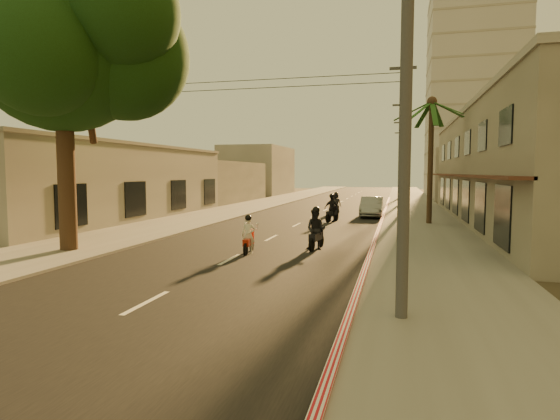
# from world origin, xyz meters

# --- Properties ---
(ground) EXTENTS (160.00, 160.00, 0.00)m
(ground) POSITION_xyz_m (0.00, 0.00, 0.00)
(ground) COLOR #383023
(ground) RESTS_ON ground
(road) EXTENTS (10.00, 140.00, 0.02)m
(road) POSITION_xyz_m (0.00, 20.00, 0.01)
(road) COLOR black
(road) RESTS_ON ground
(sidewalk_right) EXTENTS (5.00, 140.00, 0.12)m
(sidewalk_right) POSITION_xyz_m (7.50, 20.00, 0.06)
(sidewalk_right) COLOR slate
(sidewalk_right) RESTS_ON ground
(sidewalk_left) EXTENTS (5.00, 140.00, 0.12)m
(sidewalk_left) POSITION_xyz_m (-7.50, 20.00, 0.06)
(sidewalk_left) COLOR slate
(sidewalk_left) RESTS_ON ground
(curb_stripe) EXTENTS (0.20, 60.00, 0.20)m
(curb_stripe) POSITION_xyz_m (5.10, 15.00, 0.10)
(curb_stripe) COLOR #B41320
(curb_stripe) RESTS_ON ground
(shophouse_row) EXTENTS (8.80, 34.20, 7.30)m
(shophouse_row) POSITION_xyz_m (13.95, 18.00, 3.65)
(shophouse_row) COLOR gray
(shophouse_row) RESTS_ON ground
(left_building) EXTENTS (8.20, 24.20, 5.20)m
(left_building) POSITION_xyz_m (-13.98, 14.00, 2.60)
(left_building) COLOR #A49F94
(left_building) RESTS_ON ground
(distant_tower) EXTENTS (12.10, 12.10, 28.00)m
(distant_tower) POSITION_xyz_m (16.00, 56.00, 14.00)
(distant_tower) COLOR #B7B5B2
(distant_tower) RESTS_ON ground
(broadleaf_tree) EXTENTS (9.60, 8.70, 12.10)m
(broadleaf_tree) POSITION_xyz_m (-6.61, 2.14, 8.48)
(broadleaf_tree) COLOR black
(broadleaf_tree) RESTS_ON ground
(palm_tree) EXTENTS (5.00, 5.00, 8.20)m
(palm_tree) POSITION_xyz_m (8.00, 16.00, 7.15)
(palm_tree) COLOR black
(palm_tree) RESTS_ON ground
(utility_poles) EXTENTS (1.20, 48.26, 9.00)m
(utility_poles) POSITION_xyz_m (6.20, 20.00, 6.54)
(utility_poles) COLOR #38383A
(utility_poles) RESTS_ON ground
(filler_right) EXTENTS (8.00, 14.00, 6.00)m
(filler_right) POSITION_xyz_m (14.00, 45.00, 3.00)
(filler_right) COLOR #A49F94
(filler_right) RESTS_ON ground
(filler_left_near) EXTENTS (8.00, 14.00, 4.40)m
(filler_left_near) POSITION_xyz_m (-14.00, 34.00, 2.20)
(filler_left_near) COLOR #A49F94
(filler_left_near) RESTS_ON ground
(filler_left_far) EXTENTS (8.00, 14.00, 7.00)m
(filler_left_far) POSITION_xyz_m (-14.00, 52.00, 3.50)
(filler_left_far) COLOR #A49F94
(filler_left_far) RESTS_ON ground
(scooter_red) EXTENTS (0.66, 1.62, 1.59)m
(scooter_red) POSITION_xyz_m (0.27, 3.48, 0.70)
(scooter_red) COLOR black
(scooter_red) RESTS_ON ground
(scooter_mid_a) EXTENTS (1.02, 1.88, 1.85)m
(scooter_mid_a) POSITION_xyz_m (2.75, 5.08, 0.84)
(scooter_mid_a) COLOR black
(scooter_mid_a) RESTS_ON ground
(scooter_mid_b) EXTENTS (1.28, 1.87, 1.89)m
(scooter_mid_b) POSITION_xyz_m (1.87, 16.38, 0.86)
(scooter_mid_b) COLOR black
(scooter_mid_b) RESTS_ON ground
(scooter_far_a) EXTENTS (1.13, 1.71, 1.74)m
(scooter_far_a) POSITION_xyz_m (1.35, 22.55, 0.79)
(scooter_far_a) COLOR black
(scooter_far_a) RESTS_ON ground
(parked_car) EXTENTS (1.65, 4.53, 1.48)m
(parked_car) POSITION_xyz_m (4.24, 20.62, 0.74)
(parked_car) COLOR #93959A
(parked_car) RESTS_ON ground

